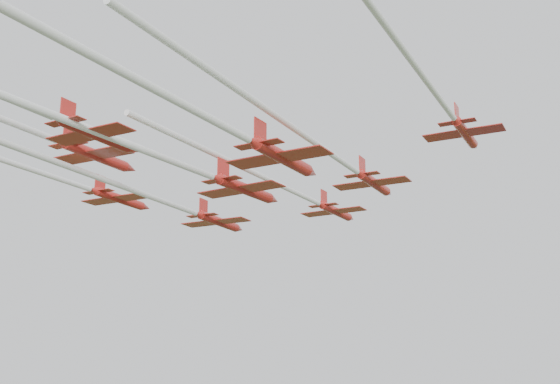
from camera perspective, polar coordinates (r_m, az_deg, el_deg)
The scene contains 7 objects.
jet_lead at distance 91.68m, azimuth 1.62°, elevation -0.19°, with size 9.26×51.16×2.78m.
jet_row2_left at distance 81.12m, azimuth -11.77°, elevation 0.12°, with size 9.57×69.69×2.84m.
jet_row2_right at distance 74.73m, azimuth 4.35°, elevation 3.00°, with size 9.29×54.55×2.77m.
jet_row3_left at distance 83.82m, azimuth -20.09°, elevation 1.93°, with size 9.47×64.74×2.82m.
jet_row3_mid at distance 64.19m, azimuth -11.67°, elevation 3.63°, with size 9.90×68.04×2.95m.
jet_row3_right at distance 61.66m, azimuth 12.36°, elevation 8.07°, with size 7.93×50.22×2.36m.
jet_row4_right at distance 52.93m, azimuth -7.99°, elevation 7.16°, with size 9.85×63.41×2.96m.
Camera 1 is at (35.67, -68.46, 27.62)m, focal length 45.00 mm.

